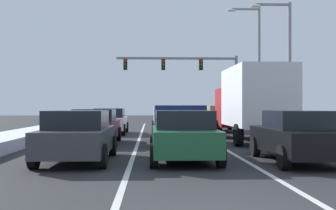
% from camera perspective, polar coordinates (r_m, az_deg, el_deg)
% --- Properties ---
extents(ground_plane, '(120.00, 120.00, 0.00)m').
position_cam_1_polar(ground_plane, '(19.74, 1.05, -4.92)').
color(ground_plane, '#28282B').
extents(lane_stripe_between_right_lane_and_center_lane, '(0.14, 36.88, 0.01)m').
position_cam_1_polar(lane_stripe_between_right_lane_and_center_lane, '(23.23, 4.78, -4.19)').
color(lane_stripe_between_right_lane_and_center_lane, silver).
rests_on(lane_stripe_between_right_lane_and_center_lane, ground).
extents(lane_stripe_between_center_lane_and_left_lane, '(0.14, 36.88, 0.01)m').
position_cam_1_polar(lane_stripe_between_center_lane_and_left_lane, '(23.06, -3.66, -4.22)').
color(lane_stripe_between_center_lane_and_left_lane, silver).
rests_on(lane_stripe_between_center_lane_and_left_lane, ground).
extents(snow_bank_right_shoulder, '(1.50, 36.88, 0.77)m').
position_cam_1_polar(snow_bank_right_shoulder, '(24.42, 17.23, -3.09)').
color(snow_bank_right_shoulder, silver).
rests_on(snow_bank_right_shoulder, ground).
extents(snow_bank_left_shoulder, '(2.06, 36.88, 0.46)m').
position_cam_1_polar(snow_bank_left_shoulder, '(23.77, -16.56, -3.55)').
color(snow_bank_left_shoulder, silver).
rests_on(snow_bank_left_shoulder, ground).
extents(sedan_black_right_lane_nearest, '(2.00, 4.50, 1.51)m').
position_cam_1_polar(sedan_black_right_lane_nearest, '(13.46, 16.41, -3.87)').
color(sedan_black_right_lane_nearest, black).
rests_on(sedan_black_right_lane_nearest, ground).
extents(box_truck_right_lane_second, '(2.53, 7.20, 3.36)m').
position_cam_1_polar(box_truck_right_lane_second, '(20.86, 10.77, 0.57)').
color(box_truck_right_lane_second, maroon).
rests_on(box_truck_right_lane_second, ground).
extents(suv_tan_right_lane_third, '(2.16, 4.90, 1.67)m').
position_cam_1_polar(suv_tan_right_lane_third, '(29.31, 6.70, -1.37)').
color(suv_tan_right_lane_third, '#937F60').
rests_on(suv_tan_right_lane_third, ground).
extents(sedan_green_center_lane_nearest, '(2.00, 4.50, 1.51)m').
position_cam_1_polar(sedan_green_center_lane_nearest, '(13.27, 1.99, -3.93)').
color(sedan_green_center_lane_nearest, '#1E5633').
rests_on(sedan_green_center_lane_nearest, ground).
extents(suv_navy_center_lane_second, '(2.16, 4.90, 1.67)m').
position_cam_1_polar(suv_navy_center_lane_second, '(19.09, 1.19, -2.02)').
color(suv_navy_center_lane_second, navy).
rests_on(suv_navy_center_lane_second, ground).
extents(suv_silver_center_lane_third, '(2.16, 4.90, 1.67)m').
position_cam_1_polar(suv_silver_center_lane_third, '(26.07, 0.31, -1.53)').
color(suv_silver_center_lane_third, '#B7BABF').
rests_on(suv_silver_center_lane_third, ground).
extents(sedan_charcoal_left_lane_nearest, '(2.00, 4.50, 1.51)m').
position_cam_1_polar(sedan_charcoal_left_lane_nearest, '(13.35, -11.54, -3.91)').
color(sedan_charcoal_left_lane_nearest, '#38383D').
rests_on(sedan_charcoal_left_lane_nearest, ground).
extents(sedan_maroon_left_lane_second, '(2.00, 4.50, 1.51)m').
position_cam_1_polar(sedan_maroon_left_lane_second, '(19.52, -9.34, -2.72)').
color(sedan_maroon_left_lane_second, maroon).
rests_on(sedan_maroon_left_lane_second, ground).
extents(sedan_white_left_lane_third, '(2.00, 4.50, 1.51)m').
position_cam_1_polar(sedan_white_left_lane_third, '(26.36, -7.48, -2.06)').
color(sedan_white_left_lane_third, silver).
rests_on(sedan_white_left_lane_third, ground).
extents(traffic_light_gantry, '(10.94, 0.47, 6.20)m').
position_cam_1_polar(traffic_light_gantry, '(40.06, 3.37, 4.28)').
color(traffic_light_gantry, slate).
rests_on(traffic_light_gantry, ground).
extents(street_lamp_right_mid, '(2.66, 0.36, 8.30)m').
position_cam_1_polar(street_lamp_right_mid, '(29.49, 14.72, 6.31)').
color(street_lamp_right_mid, gray).
rests_on(street_lamp_right_mid, ground).
extents(street_lamp_right_far, '(2.66, 0.36, 9.48)m').
position_cam_1_polar(street_lamp_right_far, '(35.92, 11.14, 6.13)').
color(street_lamp_right_far, gray).
rests_on(street_lamp_right_far, ground).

